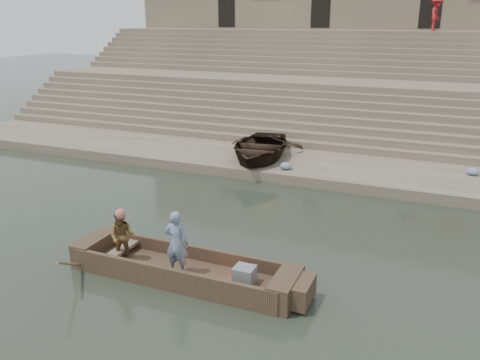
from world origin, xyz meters
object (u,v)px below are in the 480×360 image
Objects in this scene: standing_man at (177,243)px; beached_rowboat at (259,147)px; pedestrian at (436,14)px; main_rowboat at (183,274)px; rowing_man at (122,236)px; television at (244,275)px.

beached_rowboat is at bearing -84.05° from standing_man.
standing_man is 0.83× the size of pedestrian.
rowing_man reaches higher than main_rowboat.
main_rowboat is at bearing -10.81° from rowing_man.
beached_rowboat is (-0.01, 9.43, 0.00)m from rowing_man.
pedestrian is (5.65, 23.30, 5.28)m from rowing_man.
television is (1.57, -0.00, 0.31)m from main_rowboat.
television is at bearing -79.10° from beached_rowboat.
main_rowboat is at bearing 176.77° from pedestrian.
television is at bearing -0.00° from main_rowboat.
beached_rowboat is (-3.15, 9.28, 0.45)m from television.
rowing_man reaches higher than television.
television is 9.81m from beached_rowboat.
rowing_man is at bearing 173.16° from pedestrian.
standing_man is 1.71m from television.
standing_man is 3.38× the size of television.
pedestrian is (5.66, 13.87, 5.27)m from beached_rowboat.
beached_rowboat is 15.88m from pedestrian.
main_rowboat is 1.61m from television.
beached_rowboat is 2.39× the size of pedestrian.
main_rowboat is 0.91m from standing_man.
pedestrian is (2.51, 23.15, 5.72)m from television.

